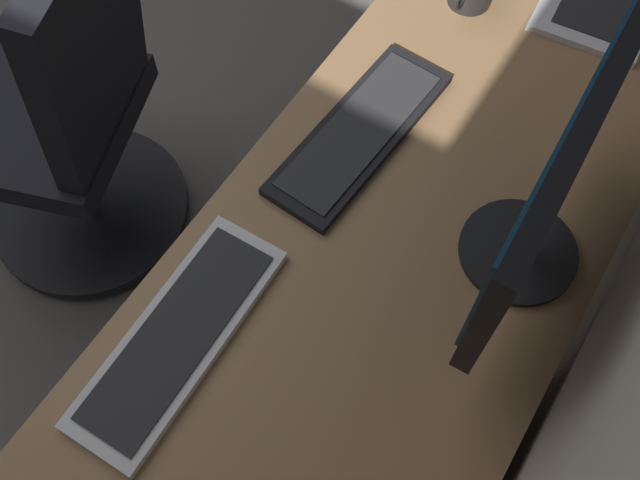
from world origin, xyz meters
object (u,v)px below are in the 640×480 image
(office_chair, at_px, (70,124))
(monitor_primary, at_px, (556,178))
(drawer_pedestal, at_px, (349,396))
(keyboard_main, at_px, (179,336))
(keyboard_spare, at_px, (360,132))

(office_chair, bearing_deg, monitor_primary, 95.01)
(drawer_pedestal, relative_size, keyboard_main, 1.64)
(keyboard_main, bearing_deg, office_chair, -117.47)
(office_chair, bearing_deg, drawer_pedestal, 78.89)
(monitor_primary, relative_size, keyboard_spare, 1.30)
(drawer_pedestal, bearing_deg, keyboard_main, -54.86)
(keyboard_main, bearing_deg, keyboard_spare, 175.63)
(keyboard_spare, distance_m, office_chair, 0.76)
(monitor_primary, xyz_separation_m, office_chair, (0.09, -1.03, -0.50))
(drawer_pedestal, xyz_separation_m, office_chair, (-0.17, -0.88, 0.11))
(drawer_pedestal, height_order, keyboard_spare, keyboard_spare)
(monitor_primary, bearing_deg, office_chair, -84.99)
(drawer_pedestal, distance_m, monitor_primary, 0.68)
(drawer_pedestal, height_order, office_chair, office_chair)
(drawer_pedestal, relative_size, office_chair, 0.72)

